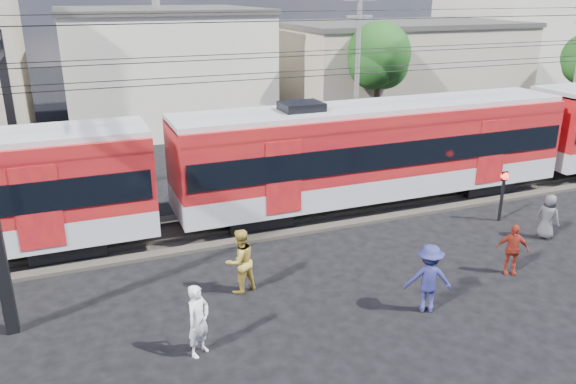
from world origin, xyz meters
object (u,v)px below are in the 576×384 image
object	(u,v)px
pedestrian_c	(429,278)
pedestrian_a	(198,320)
crossing_signal	(503,187)
commuter_train	(380,148)

from	to	relation	value
pedestrian_c	pedestrian_a	bearing A→B (deg)	21.56
pedestrian_a	crossing_signal	world-z (taller)	crossing_signal
pedestrian_c	crossing_signal	world-z (taller)	crossing_signal
pedestrian_c	crossing_signal	bearing A→B (deg)	-120.48
pedestrian_a	crossing_signal	bearing A→B (deg)	-18.19
commuter_train	crossing_signal	bearing A→B (deg)	-42.38
commuter_train	pedestrian_c	distance (m)	8.21
crossing_signal	pedestrian_c	bearing A→B (deg)	-145.41
commuter_train	crossing_signal	xyz separation A→B (m)	(3.49, -3.19, -1.04)
commuter_train	crossing_signal	world-z (taller)	commuter_train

